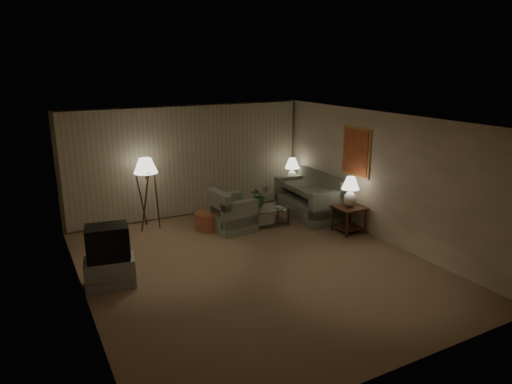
{
  "coord_description": "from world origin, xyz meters",
  "views": [
    {
      "loc": [
        -3.7,
        -6.94,
        3.66
      ],
      "look_at": [
        0.34,
        0.6,
        1.23
      ],
      "focal_mm": 32.0,
      "sensor_mm": 36.0,
      "label": 1
    }
  ],
  "objects_px": {
    "sofa": "(309,200)",
    "side_table_near": "(349,214)",
    "vase": "(259,207)",
    "armchair": "(232,214)",
    "side_table_far": "(292,190)",
    "ottoman": "(208,221)",
    "tv_cabinet": "(110,272)",
    "table_lamp_near": "(350,189)",
    "floor_lamp": "(147,192)",
    "coffee_table": "(265,214)",
    "crt_tv": "(107,242)",
    "table_lamp_far": "(292,168)"
  },
  "relations": [
    {
      "from": "sofa",
      "to": "ottoman",
      "type": "height_order",
      "value": "sofa"
    },
    {
      "from": "armchair",
      "to": "crt_tv",
      "type": "height_order",
      "value": "crt_tv"
    },
    {
      "from": "armchair",
      "to": "vase",
      "type": "xyz_separation_m",
      "value": [
        0.63,
        -0.11,
        0.11
      ]
    },
    {
      "from": "side_table_far",
      "to": "coffee_table",
      "type": "xyz_separation_m",
      "value": [
        -1.44,
        -1.11,
        -0.11
      ]
    },
    {
      "from": "side_table_near",
      "to": "floor_lamp",
      "type": "xyz_separation_m",
      "value": [
        -3.85,
        2.36,
        0.44
      ]
    },
    {
      "from": "table_lamp_far",
      "to": "vase",
      "type": "relative_size",
      "value": 4.69
    },
    {
      "from": "side_table_near",
      "to": "side_table_far",
      "type": "distance_m",
      "value": 2.36
    },
    {
      "from": "table_lamp_near",
      "to": "ottoman",
      "type": "height_order",
      "value": "table_lamp_near"
    },
    {
      "from": "tv_cabinet",
      "to": "table_lamp_near",
      "type": "bearing_deg",
      "value": 10.8
    },
    {
      "from": "sofa",
      "to": "side_table_near",
      "type": "relative_size",
      "value": 3.17
    },
    {
      "from": "side_table_near",
      "to": "vase",
      "type": "relative_size",
      "value": 4.35
    },
    {
      "from": "table_lamp_near",
      "to": "vase",
      "type": "relative_size",
      "value": 4.79
    },
    {
      "from": "table_lamp_near",
      "to": "table_lamp_far",
      "type": "height_order",
      "value": "table_lamp_near"
    },
    {
      "from": "table_lamp_near",
      "to": "ottoman",
      "type": "xyz_separation_m",
      "value": [
        -2.69,
        1.67,
        -0.8
      ]
    },
    {
      "from": "sofa",
      "to": "side_table_near",
      "type": "xyz_separation_m",
      "value": [
        0.15,
        -1.35,
        0.01
      ]
    },
    {
      "from": "table_lamp_near",
      "to": "tv_cabinet",
      "type": "distance_m",
      "value": 5.25
    },
    {
      "from": "side_table_far",
      "to": "table_lamp_far",
      "type": "xyz_separation_m",
      "value": [
        0.0,
        0.0,
        0.6
      ]
    },
    {
      "from": "crt_tv",
      "to": "vase",
      "type": "bearing_deg",
      "value": 30.24
    },
    {
      "from": "armchair",
      "to": "side_table_far",
      "type": "bearing_deg",
      "value": -70.41
    },
    {
      "from": "side_table_near",
      "to": "ottoman",
      "type": "relative_size",
      "value": 1.04
    },
    {
      "from": "ottoman",
      "to": "armchair",
      "type": "bearing_deg",
      "value": -33.41
    },
    {
      "from": "side_table_near",
      "to": "side_table_far",
      "type": "bearing_deg",
      "value": 90.0
    },
    {
      "from": "side_table_far",
      "to": "floor_lamp",
      "type": "height_order",
      "value": "floor_lamp"
    },
    {
      "from": "side_table_far",
      "to": "crt_tv",
      "type": "xyz_separation_m",
      "value": [
        -5.2,
        -2.48,
        0.4
      ]
    },
    {
      "from": "floor_lamp",
      "to": "vase",
      "type": "distance_m",
      "value": 2.55
    },
    {
      "from": "table_lamp_near",
      "to": "tv_cabinet",
      "type": "height_order",
      "value": "table_lamp_near"
    },
    {
      "from": "table_lamp_near",
      "to": "coffee_table",
      "type": "bearing_deg",
      "value": 139.04
    },
    {
      "from": "table_lamp_far",
      "to": "crt_tv",
      "type": "xyz_separation_m",
      "value": [
        -5.2,
        -2.48,
        -0.2
      ]
    },
    {
      "from": "side_table_far",
      "to": "vase",
      "type": "bearing_deg",
      "value": -145.04
    },
    {
      "from": "side_table_near",
      "to": "tv_cabinet",
      "type": "relative_size",
      "value": 0.69
    },
    {
      "from": "vase",
      "to": "side_table_near",
      "type": "bearing_deg",
      "value": -38.18
    },
    {
      "from": "coffee_table",
      "to": "floor_lamp",
      "type": "xyz_separation_m",
      "value": [
        -2.42,
        1.11,
        0.58
      ]
    },
    {
      "from": "side_table_near",
      "to": "armchair",
      "type": "bearing_deg",
      "value": 148.54
    },
    {
      "from": "side_table_near",
      "to": "side_table_far",
      "type": "relative_size",
      "value": 1.02
    },
    {
      "from": "side_table_far",
      "to": "table_lamp_near",
      "type": "distance_m",
      "value": 2.44
    },
    {
      "from": "side_table_far",
      "to": "ottoman",
      "type": "xyz_separation_m",
      "value": [
        -2.69,
        -0.69,
        -0.19
      ]
    },
    {
      "from": "sofa",
      "to": "side_table_near",
      "type": "distance_m",
      "value": 1.36
    },
    {
      "from": "table_lamp_far",
      "to": "ottoman",
      "type": "height_order",
      "value": "table_lamp_far"
    },
    {
      "from": "armchair",
      "to": "table_lamp_far",
      "type": "xyz_separation_m",
      "value": [
        2.22,
        1.0,
        0.62
      ]
    },
    {
      "from": "crt_tv",
      "to": "coffee_table",
      "type": "bearing_deg",
      "value": 29.48
    },
    {
      "from": "ottoman",
      "to": "vase",
      "type": "distance_m",
      "value": 1.21
    },
    {
      "from": "table_lamp_near",
      "to": "coffee_table",
      "type": "relative_size",
      "value": 0.6
    },
    {
      "from": "side_table_far",
      "to": "table_lamp_far",
      "type": "distance_m",
      "value": 0.6
    },
    {
      "from": "armchair",
      "to": "ottoman",
      "type": "height_order",
      "value": "armchair"
    },
    {
      "from": "ottoman",
      "to": "table_lamp_far",
      "type": "bearing_deg",
      "value": 14.49
    },
    {
      "from": "armchair",
      "to": "vase",
      "type": "height_order",
      "value": "armchair"
    },
    {
      "from": "armchair",
      "to": "crt_tv",
      "type": "bearing_deg",
      "value": 111.74
    },
    {
      "from": "crt_tv",
      "to": "vase",
      "type": "distance_m",
      "value": 3.87
    },
    {
      "from": "floor_lamp",
      "to": "ottoman",
      "type": "relative_size",
      "value": 2.77
    },
    {
      "from": "coffee_table",
      "to": "crt_tv",
      "type": "height_order",
      "value": "crt_tv"
    }
  ]
}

